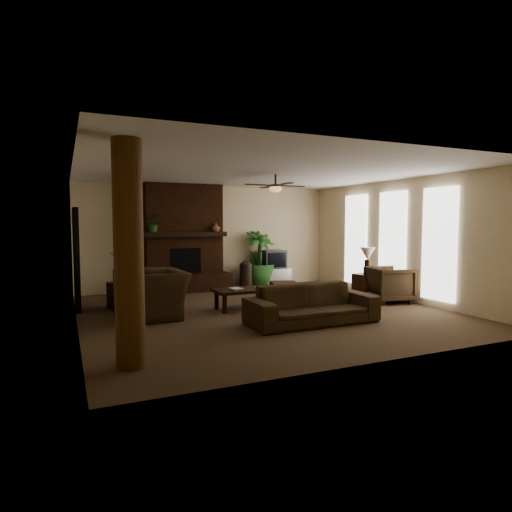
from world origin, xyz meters
name	(u,v)px	position (x,y,z in m)	size (l,w,h in m)	color
room_shell	(264,242)	(0.00, 0.00, 1.40)	(7.00, 7.00, 7.00)	brown
fireplace	(184,247)	(-0.80, 3.22, 1.16)	(2.40, 0.70, 2.80)	#412111
windows	(392,242)	(3.45, 0.20, 1.35)	(0.08, 3.65, 2.35)	white
log_column	(129,255)	(-2.95, -2.40, 1.40)	(0.36, 0.36, 2.80)	brown
doorway	(76,259)	(-3.44, 1.80, 1.05)	(0.10, 1.00, 2.10)	black
ceiling_fan	(275,187)	(0.40, 0.30, 2.53)	(1.35, 1.35, 0.37)	black
sofa	(312,298)	(0.34, -1.29, 0.46)	(2.35, 0.69, 0.92)	#3C2B1A
armchair_left	(151,286)	(-2.18, 0.41, 0.60)	(1.37, 0.89, 1.20)	#3C2B1A
armchair_right	(390,283)	(3.04, -0.23, 0.45)	(0.87, 0.81, 0.89)	#3C2B1A
coffee_table	(243,291)	(-0.30, 0.37, 0.37)	(1.20, 0.70, 0.43)	black
ottoman	(284,291)	(1.04, 1.12, 0.20)	(0.60, 0.60, 0.40)	#3C2B1A
tv_stand	(274,277)	(1.80, 3.15, 0.25)	(0.85, 0.50, 0.50)	#BBBBBE
tv	(273,259)	(1.76, 3.14, 0.76)	(0.65, 0.53, 0.52)	#39393C
floor_vase	(246,273)	(0.81, 2.87, 0.43)	(0.34, 0.34, 0.77)	#2F231A
floor_plant	(259,271)	(1.31, 3.15, 0.44)	(0.88, 1.57, 0.88)	#2E6126
side_table_left	(123,296)	(-2.58, 1.46, 0.28)	(0.50, 0.50, 0.55)	black
lamp_left	(119,261)	(-2.63, 1.52, 1.00)	(0.40, 0.40, 0.65)	black
side_table_right	(366,285)	(3.04, 0.61, 0.28)	(0.50, 0.50, 0.55)	black
lamp_right	(368,256)	(3.04, 0.59, 1.00)	(0.38, 0.38, 0.65)	black
mantel_plant	(153,226)	(-1.63, 2.95, 1.72)	(0.38, 0.42, 0.33)	#2E6126
mantel_vase	(216,228)	(-0.02, 2.93, 1.67)	(0.22, 0.23, 0.22)	#995E3D
book_a	(231,283)	(-0.58, 0.35, 0.57)	(0.22, 0.03, 0.29)	#999999
book_b	(256,282)	(-0.05, 0.31, 0.58)	(0.21, 0.02, 0.29)	#999999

